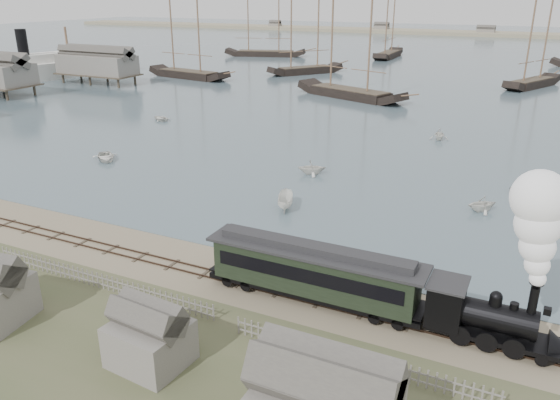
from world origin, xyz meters
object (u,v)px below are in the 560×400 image
at_px(passenger_coach, 314,270).
at_px(steamship, 24,55).
at_px(beached_dinghy, 239,260).
at_px(locomotive, 521,276).

distance_m(passenger_coach, steamship, 113.83).
bearing_deg(beached_dinghy, passenger_coach, -89.10).
height_order(passenger_coach, beached_dinghy, passenger_coach).
bearing_deg(locomotive, passenger_coach, 180.00).
bearing_deg(steamship, locomotive, -105.21).
distance_m(locomotive, beached_dinghy, 19.89).
bearing_deg(passenger_coach, locomotive, 0.00).
relative_size(passenger_coach, beached_dinghy, 4.41).
height_order(beached_dinghy, steamship, steamship).
relative_size(locomotive, beached_dinghy, 3.11).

